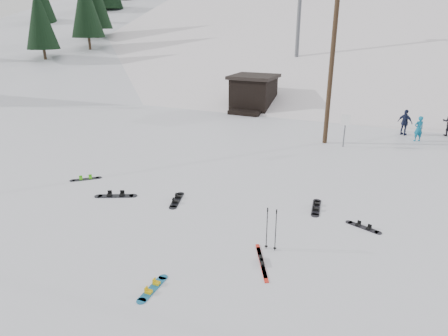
% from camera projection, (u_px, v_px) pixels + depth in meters
% --- Properties ---
extents(ground, '(200.00, 200.00, 0.00)m').
position_uv_depth(ground, '(168.00, 255.00, 11.97)').
color(ground, silver).
rests_on(ground, ground).
extents(ski_slope, '(60.00, 85.24, 65.97)m').
position_uv_depth(ski_slope, '(355.00, 147.00, 63.24)').
color(ski_slope, white).
rests_on(ski_slope, ground).
extents(ridge_left, '(47.54, 95.03, 58.38)m').
position_uv_depth(ridge_left, '(140.00, 128.00, 70.71)').
color(ridge_left, silver).
rests_on(ridge_left, ground).
extents(treeline_left, '(20.00, 64.00, 10.00)m').
position_uv_depth(treeline_left, '(114.00, 70.00, 59.31)').
color(treeline_left, black).
rests_on(treeline_left, ground).
extents(treeline_crest, '(50.00, 6.00, 10.00)m').
position_uv_depth(treeline_crest, '(379.00, 55.00, 85.70)').
color(treeline_crest, black).
rests_on(treeline_crest, ski_slope).
extents(utility_pole, '(2.00, 0.26, 9.00)m').
position_uv_depth(utility_pole, '(332.00, 60.00, 21.60)').
color(utility_pole, '#3A2819').
rests_on(utility_pole, ground).
extents(trail_sign, '(0.50, 0.09, 1.85)m').
position_uv_depth(trail_sign, '(345.00, 125.00, 21.98)').
color(trail_sign, '#595B60').
rests_on(trail_sign, ground).
extents(lift_hut, '(3.40, 4.10, 2.75)m').
position_uv_depth(lift_hut, '(253.00, 93.00, 31.37)').
color(lift_hut, black).
rests_on(lift_hut, ground).
extents(lift_tower_near, '(2.20, 0.36, 8.00)m').
position_uv_depth(lift_tower_near, '(299.00, 8.00, 36.53)').
color(lift_tower_near, '#595B60').
rests_on(lift_tower_near, ski_slope).
extents(hero_snowboard, '(0.28, 1.32, 0.09)m').
position_uv_depth(hero_snowboard, '(153.00, 288.00, 10.45)').
color(hero_snowboard, '#166592').
rests_on(hero_snowboard, ground).
extents(hero_skis, '(1.00, 1.80, 0.10)m').
position_uv_depth(hero_skis, '(262.00, 262.00, 11.60)').
color(hero_skis, red).
rests_on(hero_skis, ground).
extents(ski_poles, '(0.38, 0.10, 1.38)m').
position_uv_depth(ski_poles, '(271.00, 229.00, 12.06)').
color(ski_poles, black).
rests_on(ski_poles, ground).
extents(board_scatter_a, '(1.57, 0.93, 0.12)m').
position_uv_depth(board_scatter_a, '(116.00, 196.00, 16.03)').
color(board_scatter_a, black).
rests_on(board_scatter_a, ground).
extents(board_scatter_b, '(0.69, 1.54, 0.11)m').
position_uv_depth(board_scatter_b, '(177.00, 200.00, 15.64)').
color(board_scatter_b, black).
rests_on(board_scatter_b, ground).
extents(board_scatter_c, '(1.07, 1.02, 0.10)m').
position_uv_depth(board_scatter_c, '(86.00, 179.00, 17.77)').
color(board_scatter_c, black).
rests_on(board_scatter_c, ground).
extents(board_scatter_d, '(1.23, 0.62, 0.09)m').
position_uv_depth(board_scatter_d, '(363.00, 227.00, 13.59)').
color(board_scatter_d, black).
rests_on(board_scatter_d, ground).
extents(board_scatter_f, '(0.49, 1.59, 0.11)m').
position_uv_depth(board_scatter_f, '(316.00, 207.00, 15.02)').
color(board_scatter_f, black).
rests_on(board_scatter_f, ground).
extents(skier_teal, '(0.65, 0.59, 1.49)m').
position_uv_depth(skier_teal, '(419.00, 129.00, 23.28)').
color(skier_teal, '#0E678C').
rests_on(skier_teal, ground).
extents(skier_navy, '(1.00, 0.77, 1.59)m').
position_uv_depth(skier_navy, '(405.00, 122.00, 24.54)').
color(skier_navy, '#151B36').
rests_on(skier_navy, ground).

